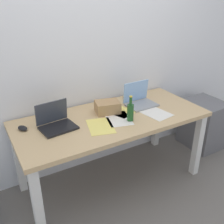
{
  "coord_description": "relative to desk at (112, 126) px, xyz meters",
  "views": [
    {
      "loc": [
        -1.07,
        -1.85,
        1.81
      ],
      "look_at": [
        0.0,
        0.0,
        0.79
      ],
      "focal_mm": 41.33,
      "sensor_mm": 36.0,
      "label": 1
    }
  ],
  "objects": [
    {
      "name": "paper_sheet_near_back",
      "position": [
        0.12,
        0.08,
        0.09
      ],
      "size": [
        0.3,
        0.35,
        0.0
      ],
      "primitive_type": "cube",
      "rotation": [
        0.0,
        0.0,
        0.34
      ],
      "color": "#F4E06B",
      "rests_on": "desk"
    },
    {
      "name": "cardboard_box",
      "position": [
        0.01,
        0.11,
        0.15
      ],
      "size": [
        0.26,
        0.22,
        0.11
      ],
      "primitive_type": "cube",
      "rotation": [
        0.0,
        0.0,
        -0.24
      ],
      "color": "tan",
      "rests_on": "desk"
    },
    {
      "name": "desk",
      "position": [
        0.0,
        0.0,
        0.0
      ],
      "size": [
        1.78,
        0.79,
        0.74
      ],
      "color": "tan",
      "rests_on": "ground"
    },
    {
      "name": "ground_plane",
      "position": [
        0.0,
        0.0,
        -0.65
      ],
      "size": [
        8.0,
        8.0,
        0.0
      ],
      "primitive_type": "plane",
      "color": "slate"
    },
    {
      "name": "back_wall",
      "position": [
        0.0,
        0.45,
        0.65
      ],
      "size": [
        5.2,
        0.08,
        2.6
      ],
      "primitive_type": "cube",
      "color": "white",
      "rests_on": "ground"
    },
    {
      "name": "beer_bottle",
      "position": [
        0.1,
        -0.14,
        0.18
      ],
      "size": [
        0.06,
        0.06,
        0.24
      ],
      "color": "#1E5123",
      "rests_on": "desk"
    },
    {
      "name": "paper_sheet_center",
      "position": [
        0.03,
        -0.06,
        0.09
      ],
      "size": [
        0.28,
        0.34,
        0.0
      ],
      "primitive_type": "cube",
      "rotation": [
        0.0,
        0.0,
        -0.26
      ],
      "color": "white",
      "rests_on": "desk"
    },
    {
      "name": "paper_sheet_front_right",
      "position": [
        0.4,
        -0.14,
        0.09
      ],
      "size": [
        0.25,
        0.33,
        0.0
      ],
      "primitive_type": "cube",
      "rotation": [
        0.0,
        0.0,
        0.16
      ],
      "color": "white",
      "rests_on": "desk"
    },
    {
      "name": "laptop_right",
      "position": [
        0.38,
        0.1,
        0.14
      ],
      "size": [
        0.3,
        0.23,
        0.23
      ],
      "color": "gray",
      "rests_on": "desk"
    },
    {
      "name": "filing_cabinet",
      "position": [
        1.34,
        0.04,
        -0.35
      ],
      "size": [
        0.4,
        0.48,
        0.59
      ],
      "primitive_type": "cube",
      "color": "slate",
      "rests_on": "ground"
    },
    {
      "name": "computer_mouse",
      "position": [
        -0.77,
        0.16,
        0.11
      ],
      "size": [
        0.1,
        0.12,
        0.03
      ],
      "primitive_type": "ellipsoid",
      "rotation": [
        0.0,
        0.0,
        0.41
      ],
      "color": "black",
      "rests_on": "desk"
    },
    {
      "name": "laptop_left",
      "position": [
        -0.51,
        0.07,
        0.14
      ],
      "size": [
        0.31,
        0.26,
        0.21
      ],
      "color": "black",
      "rests_on": "desk"
    },
    {
      "name": "paper_yellow_folder",
      "position": [
        -0.18,
        -0.11,
        0.09
      ],
      "size": [
        0.28,
        0.34,
        0.0
      ],
      "primitive_type": "cube",
      "rotation": [
        0.0,
        0.0,
        -0.27
      ],
      "color": "#F4E06B",
      "rests_on": "desk"
    }
  ]
}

